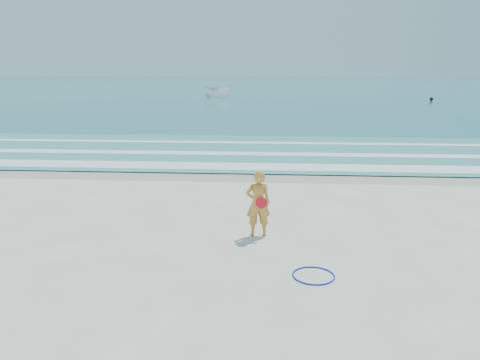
{
  "coord_description": "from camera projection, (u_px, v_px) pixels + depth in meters",
  "views": [
    {
      "loc": [
        1.37,
        -8.29,
        3.97
      ],
      "look_at": [
        0.49,
        4.0,
        1.0
      ],
      "focal_mm": 35.0,
      "sensor_mm": 36.0,
      "label": 1
    }
  ],
  "objects": [
    {
      "name": "ocean",
      "position": [
        268.0,
        85.0,
        110.88
      ],
      "size": [
        400.0,
        190.0,
        0.04
      ],
      "primitive_type": "cube",
      "color": "#19727F",
      "rests_on": "ground"
    },
    {
      "name": "boat",
      "position": [
        218.0,
        91.0,
        63.36
      ],
      "size": [
        4.47,
        3.01,
        1.61
      ],
      "primitive_type": "imported",
      "rotation": [
        0.0,
        0.0,
        1.19
      ],
      "color": "white",
      "rests_on": "ocean"
    },
    {
      "name": "foam_near",
      "position": [
        239.0,
        166.0,
        19.04
      ],
      "size": [
        400.0,
        1.4,
        0.01
      ],
      "primitive_type": "cube",
      "color": "white",
      "rests_on": "shallow"
    },
    {
      "name": "woman",
      "position": [
        258.0,
        203.0,
        11.16
      ],
      "size": [
        0.65,
        0.49,
        1.62
      ],
      "color": "orange",
      "rests_on": "ground"
    },
    {
      "name": "foam_mid",
      "position": [
        243.0,
        154.0,
        21.85
      ],
      "size": [
        400.0,
        0.9,
        0.01
      ],
      "primitive_type": "cube",
      "color": "white",
      "rests_on": "shallow"
    },
    {
      "name": "ground",
      "position": [
        200.0,
        278.0,
        9.07
      ],
      "size": [
        400.0,
        400.0,
        0.0
      ],
      "primitive_type": "plane",
      "color": "silver",
      "rests_on": "ground"
    },
    {
      "name": "buoy",
      "position": [
        431.0,
        99.0,
        56.71
      ],
      "size": [
        0.43,
        0.43,
        0.43
      ],
      "primitive_type": "sphere",
      "color": "black",
      "rests_on": "ocean"
    },
    {
      "name": "hoop",
      "position": [
        314.0,
        276.0,
        9.13
      ],
      "size": [
        0.96,
        0.96,
        0.03
      ],
      "primitive_type": "torus",
      "rotation": [
        0.0,
        0.0,
        -0.17
      ],
      "color": "#0B19CF",
      "rests_on": "ground"
    },
    {
      "name": "wet_sand",
      "position": [
        236.0,
        175.0,
        17.79
      ],
      "size": [
        400.0,
        2.4,
        0.0
      ],
      "primitive_type": "cube",
      "color": "#B2A893",
      "rests_on": "ground"
    },
    {
      "name": "shallow",
      "position": [
        244.0,
        151.0,
        22.63
      ],
      "size": [
        400.0,
        10.0,
        0.01
      ],
      "primitive_type": "cube",
      "color": "#59B7AD",
      "rests_on": "ocean"
    },
    {
      "name": "foam_far",
      "position": [
        247.0,
        143.0,
        25.05
      ],
      "size": [
        400.0,
        0.6,
        0.01
      ],
      "primitive_type": "cube",
      "color": "white",
      "rests_on": "shallow"
    }
  ]
}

